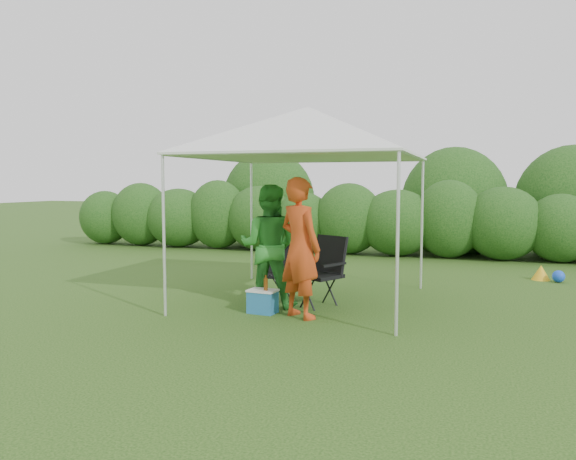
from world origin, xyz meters
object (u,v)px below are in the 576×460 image
(man, at_px, (300,248))
(cooler, at_px, (263,301))
(chair_left, at_px, (282,268))
(woman, at_px, (269,246))
(chair_right, at_px, (323,266))
(canopy, at_px, (308,133))

(man, xyz_separation_m, cooler, (-0.54, 0.07, -0.75))
(chair_left, relative_size, woman, 0.48)
(chair_left, bearing_deg, man, -73.71)
(woman, bearing_deg, chair_left, -95.70)
(chair_right, height_order, cooler, chair_right)
(canopy, height_order, chair_right, canopy)
(canopy, bearing_deg, man, -78.98)
(chair_left, xyz_separation_m, woman, (0.01, -0.58, 0.39))
(chair_right, relative_size, woman, 0.58)
(canopy, distance_m, chair_right, 1.94)
(chair_right, xyz_separation_m, man, (-0.11, -0.76, 0.35))
(chair_right, relative_size, chair_left, 1.20)
(man, relative_size, woman, 1.06)
(canopy, bearing_deg, cooler, -110.30)
(chair_right, distance_m, cooler, 1.04)
(woman, bearing_deg, canopy, -133.30)
(canopy, relative_size, cooler, 7.73)
(chair_left, distance_m, cooler, 1.02)
(chair_right, xyz_separation_m, woman, (-0.72, -0.30, 0.30))
(man, bearing_deg, woman, -6.61)
(canopy, bearing_deg, chair_right, -38.73)
(canopy, xyz_separation_m, cooler, (-0.35, -0.94, -2.30))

